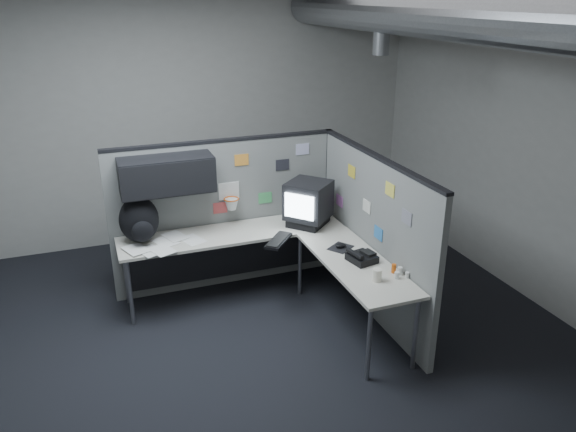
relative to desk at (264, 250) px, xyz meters
name	(u,v)px	position (x,y,z in m)	size (l,w,h in m)	color
room	(335,113)	(0.41, -0.70, 1.48)	(5.62, 5.62, 3.22)	black
partition_back	(211,202)	(-0.40, 0.53, 0.38)	(2.44, 0.42, 1.63)	slate
partition_right	(373,236)	(0.95, -0.49, 0.21)	(0.07, 2.23, 1.63)	slate
desk	(264,250)	(0.00, 0.00, 0.00)	(2.31, 2.11, 0.73)	beige
monitor	(308,203)	(0.56, 0.20, 0.36)	(0.58, 0.58, 0.47)	black
keyboard	(278,240)	(0.11, -0.12, 0.13)	(0.38, 0.41, 0.04)	black
mouse	(341,246)	(0.63, -0.46, 0.13)	(0.29, 0.28, 0.05)	black
phone	(361,257)	(0.68, -0.78, 0.16)	(0.26, 0.27, 0.11)	black
bottles	(398,272)	(0.86, -1.14, 0.15)	(0.13, 0.16, 0.08)	silver
cup	(377,275)	(0.63, -1.16, 0.17)	(0.08, 0.08, 0.11)	white
papers	(164,245)	(-0.96, 0.20, 0.12)	(0.82, 0.61, 0.02)	white
backpack	(139,221)	(-1.15, 0.35, 0.34)	(0.44, 0.43, 0.47)	black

